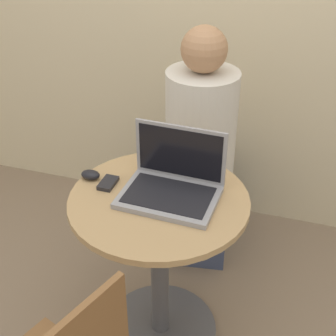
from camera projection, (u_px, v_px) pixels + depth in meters
name	position (u px, v px, depth m)	size (l,w,h in m)	color
ground_plane	(161.00, 329.00, 2.07)	(12.00, 12.00, 0.00)	#7F6B56
round_table	(160.00, 250.00, 1.81)	(0.66, 0.66, 0.72)	#4C4C51
laptop	(173.00, 182.00, 1.68)	(0.35, 0.26, 0.23)	gray
cell_phone	(108.00, 183.00, 1.74)	(0.05, 0.09, 0.02)	black
computer_mouse	(91.00, 175.00, 1.77)	(0.07, 0.05, 0.03)	black
person_seated	(200.00, 167.00, 2.25)	(0.37, 0.51, 1.20)	#3D4766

